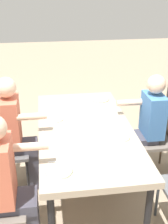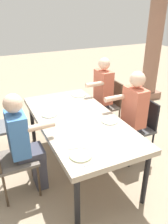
# 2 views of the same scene
# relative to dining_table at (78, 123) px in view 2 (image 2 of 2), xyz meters

# --- Properties ---
(ground_plane) EXTENTS (16.00, 16.00, 0.00)m
(ground_plane) POSITION_rel_dining_table_xyz_m (0.00, 0.00, -0.70)
(ground_plane) COLOR gray
(dining_table) EXTENTS (1.98, 0.99, 0.77)m
(dining_table) POSITION_rel_dining_table_xyz_m (0.00, 0.00, 0.00)
(dining_table) COLOR tan
(dining_table) RESTS_ON ground
(chair_west_north) EXTENTS (0.44, 0.44, 0.90)m
(chair_west_north) POSITION_rel_dining_table_xyz_m (-0.75, 0.91, -0.18)
(chair_west_north) COLOR #6A6158
(chair_west_north) RESTS_ON ground
(chair_mid_north) EXTENTS (0.44, 0.44, 0.88)m
(chair_mid_north) POSITION_rel_dining_table_xyz_m (0.12, 0.91, -0.18)
(chair_mid_north) COLOR #4F4F50
(chair_mid_north) RESTS_ON ground
(chair_mid_south) EXTENTS (0.44, 0.44, 0.89)m
(chair_mid_south) POSITION_rel_dining_table_xyz_m (0.12, -0.91, -0.18)
(chair_mid_south) COLOR #6A6158
(chair_mid_south) RESTS_ON ground
(diner_woman_green) EXTENTS (0.35, 0.49, 1.32)m
(diner_woman_green) POSITION_rel_dining_table_xyz_m (-0.75, 0.73, -0.00)
(diner_woman_green) COLOR #3F3F4C
(diner_woman_green) RESTS_ON ground
(diner_man_white) EXTENTS (0.35, 0.49, 1.33)m
(diner_man_white) POSITION_rel_dining_table_xyz_m (0.12, 0.73, 0.01)
(diner_man_white) COLOR #3F3F4C
(diner_man_white) RESTS_ON ground
(diner_guest_third) EXTENTS (0.35, 0.49, 1.28)m
(diner_guest_third) POSITION_rel_dining_table_xyz_m (0.12, -0.72, -0.02)
(diner_guest_third) COLOR #3F3F4C
(diner_guest_third) RESTS_ON ground
(stone_column_near) EXTENTS (0.45, 0.45, 3.01)m
(stone_column_near) POSITION_rel_dining_table_xyz_m (-1.69, 2.58, 0.78)
(stone_column_near) COLOR #936B56
(stone_column_near) RESTS_ON ground
(plate_0) EXTENTS (0.23, 0.23, 0.02)m
(plate_0) POSITION_rel_dining_table_xyz_m (-0.73, 0.33, 0.07)
(plate_0) COLOR white
(plate_0) RESTS_ON dining_table
(fork_0) EXTENTS (0.02, 0.17, 0.01)m
(fork_0) POSITION_rel_dining_table_xyz_m (-0.88, 0.33, 0.06)
(fork_0) COLOR silver
(fork_0) RESTS_ON dining_table
(spoon_0) EXTENTS (0.02, 0.17, 0.01)m
(spoon_0) POSITION_rel_dining_table_xyz_m (-0.58, 0.33, 0.06)
(spoon_0) COLOR silver
(spoon_0) RESTS_ON dining_table
(plate_1) EXTENTS (0.21, 0.21, 0.02)m
(plate_1) POSITION_rel_dining_table_xyz_m (-0.25, -0.31, 0.07)
(plate_1) COLOR white
(plate_1) RESTS_ON dining_table
(fork_1) EXTENTS (0.03, 0.17, 0.01)m
(fork_1) POSITION_rel_dining_table_xyz_m (-0.40, -0.31, 0.06)
(fork_1) COLOR silver
(fork_1) RESTS_ON dining_table
(spoon_1) EXTENTS (0.03, 0.17, 0.01)m
(spoon_1) POSITION_rel_dining_table_xyz_m (-0.10, -0.31, 0.06)
(spoon_1) COLOR silver
(spoon_1) RESTS_ON dining_table
(plate_2) EXTENTS (0.21, 0.21, 0.02)m
(plate_2) POSITION_rel_dining_table_xyz_m (0.24, 0.32, 0.07)
(plate_2) COLOR white
(plate_2) RESTS_ON dining_table
(fork_2) EXTENTS (0.02, 0.17, 0.01)m
(fork_2) POSITION_rel_dining_table_xyz_m (0.09, 0.32, 0.06)
(fork_2) COLOR silver
(fork_2) RESTS_ON dining_table
(spoon_2) EXTENTS (0.03, 0.17, 0.01)m
(spoon_2) POSITION_rel_dining_table_xyz_m (0.39, 0.32, 0.06)
(spoon_2) COLOR silver
(spoon_2) RESTS_ON dining_table
(plate_3) EXTENTS (0.23, 0.23, 0.02)m
(plate_3) POSITION_rel_dining_table_xyz_m (0.73, -0.29, 0.07)
(plate_3) COLOR silver
(plate_3) RESTS_ON dining_table
(fork_3) EXTENTS (0.03, 0.17, 0.01)m
(fork_3) POSITION_rel_dining_table_xyz_m (0.58, -0.29, 0.06)
(fork_3) COLOR silver
(fork_3) RESTS_ON dining_table
(spoon_3) EXTENTS (0.03, 0.17, 0.01)m
(spoon_3) POSITION_rel_dining_table_xyz_m (0.88, -0.29, 0.06)
(spoon_3) COLOR silver
(spoon_3) RESTS_ON dining_table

